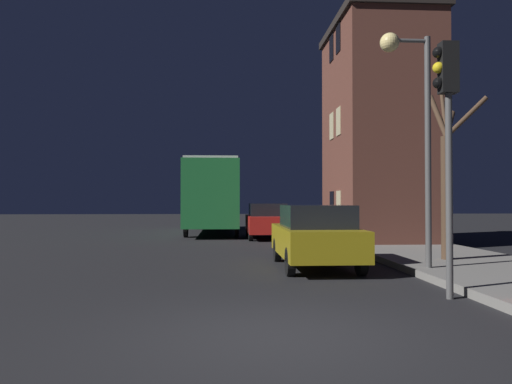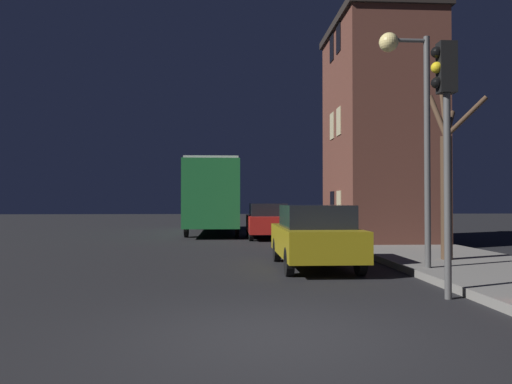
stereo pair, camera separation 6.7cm
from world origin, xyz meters
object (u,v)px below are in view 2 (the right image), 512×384
Objects in this scene: bare_tree at (447,176)px; car_near_lane at (315,235)px; bus at (214,192)px; traffic_light at (445,115)px; streetlamp at (410,99)px; car_mid_lane at (267,221)px.

bare_tree reaches higher than car_near_lane.
bus reaches higher than car_near_lane.
traffic_light reaches higher than bus.
bus is at bearing 101.54° from car_near_lane.
streetlamp is 0.52× the size of bus.
car_near_lane is (-3.63, -0.32, -1.54)m from bare_tree.
traffic_light is (-0.41, -2.80, -0.85)m from streetlamp.
car_mid_lane is (2.56, -4.47, -1.40)m from bus.
car_mid_lane is (-2.39, 11.33, -3.25)m from streetlamp.
traffic_light is 0.96× the size of bare_tree.
car_mid_lane is at bearing 97.98° from traffic_light.
car_mid_lane is (-4.02, 9.67, -1.56)m from bare_tree.
bare_tree is at bearing 65.41° from traffic_light.
bare_tree reaches higher than traffic_light.
car_near_lane is at bearing 110.93° from traffic_light.
bare_tree is (2.04, 4.47, -0.84)m from traffic_light.
streetlamp reaches higher than bare_tree.
bus is (-4.95, 15.80, -1.86)m from streetlamp.
bare_tree is (1.63, 1.67, -1.69)m from streetlamp.
traffic_light is 14.47m from car_mid_lane.
bare_tree is at bearing 5.04° from car_near_lane.
bare_tree is at bearing -67.40° from car_mid_lane.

